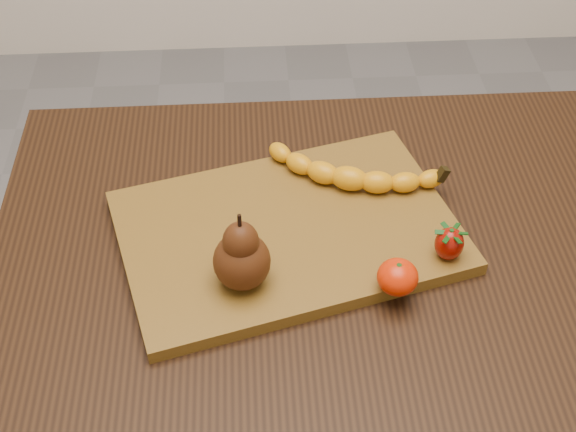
{
  "coord_description": "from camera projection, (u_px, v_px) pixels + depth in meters",
  "views": [
    {
      "loc": [
        -0.14,
        -0.75,
        1.55
      ],
      "look_at": [
        -0.09,
        0.03,
        0.8
      ],
      "focal_mm": 50.0,
      "sensor_mm": 36.0,
      "label": 1
    }
  ],
  "objects": [
    {
      "name": "cutting_board",
      "position": [
        288.0,
        232.0,
        1.1
      ],
      "size": [
        0.51,
        0.41,
        0.02
      ],
      "primitive_type": "cube",
      "rotation": [
        0.0,
        0.0,
        0.27
      ],
      "color": "brown",
      "rests_on": "table"
    },
    {
      "name": "mandarin",
      "position": [
        398.0,
        277.0,
        1.0
      ],
      "size": [
        0.07,
        0.07,
        0.04
      ],
      "primitive_type": "ellipsoid",
      "rotation": [
        0.0,
        0.0,
        -0.43
      ],
      "color": "red",
      "rests_on": "cutting_board"
    },
    {
      "name": "table",
      "position": [
        352.0,
        296.0,
        1.16
      ],
      "size": [
        1.0,
        0.7,
        0.76
      ],
      "color": "black",
      "rests_on": "ground"
    },
    {
      "name": "banana",
      "position": [
        349.0,
        178.0,
        1.14
      ],
      "size": [
        0.23,
        0.13,
        0.04
      ],
      "primitive_type": null,
      "rotation": [
        0.0,
        0.0,
        -0.33
      ],
      "color": "orange",
      "rests_on": "cutting_board"
    },
    {
      "name": "strawberry",
      "position": [
        449.0,
        243.0,
        1.04
      ],
      "size": [
        0.04,
        0.04,
        0.05
      ],
      "primitive_type": null,
      "rotation": [
        0.0,
        0.0,
        -0.14
      ],
      "color": "#8B0C03",
      "rests_on": "cutting_board"
    },
    {
      "name": "pear",
      "position": [
        241.0,
        250.0,
        0.98
      ],
      "size": [
        0.08,
        0.08,
        0.11
      ],
      "primitive_type": null,
      "rotation": [
        0.0,
        0.0,
        -0.14
      ],
      "color": "#441F0B",
      "rests_on": "cutting_board"
    }
  ]
}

